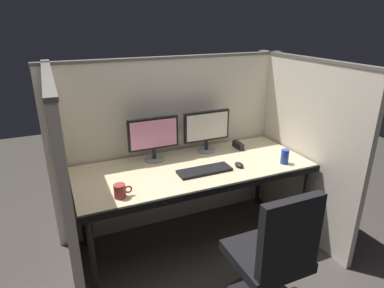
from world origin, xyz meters
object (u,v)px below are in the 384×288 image
(computer_mouse, at_px, (239,165))
(soda_can, at_px, (285,157))
(monitor_left, at_px, (153,136))
(keyboard_main, at_px, (205,170))
(office_chair, at_px, (269,273))
(red_stapler, at_px, (238,145))
(desk, at_px, (195,173))
(monitor_right, at_px, (207,128))
(coffee_mug, at_px, (120,191))

(computer_mouse, height_order, soda_can, soda_can)
(monitor_left, distance_m, keyboard_main, 0.52)
(office_chair, distance_m, red_stapler, 1.26)
(keyboard_main, bearing_deg, monitor_left, 127.50)
(computer_mouse, bearing_deg, soda_can, -13.64)
(desk, height_order, monitor_right, monitor_right)
(coffee_mug, relative_size, red_stapler, 0.84)
(coffee_mug, bearing_deg, desk, 19.68)
(soda_can, height_order, red_stapler, soda_can)
(soda_can, bearing_deg, monitor_left, 152.69)
(monitor_left, bearing_deg, coffee_mug, -128.12)
(monitor_right, bearing_deg, coffee_mug, -150.16)
(desk, height_order, computer_mouse, computer_mouse)
(computer_mouse, distance_m, soda_can, 0.39)
(monitor_left, relative_size, coffee_mug, 3.41)
(computer_mouse, xyz_separation_m, coffee_mug, (-0.99, -0.10, 0.03))
(desk, relative_size, monitor_right, 4.42)
(desk, xyz_separation_m, monitor_left, (-0.26, 0.27, 0.27))
(monitor_left, relative_size, monitor_right, 1.00)
(computer_mouse, relative_size, coffee_mug, 0.76)
(monitor_left, xyz_separation_m, keyboard_main, (0.29, -0.38, -0.20))
(desk, bearing_deg, monitor_left, 133.27)
(coffee_mug, bearing_deg, office_chair, -40.68)
(soda_can, bearing_deg, desk, 162.31)
(office_chair, xyz_separation_m, computer_mouse, (0.22, 0.76, 0.39))
(desk, xyz_separation_m, coffee_mug, (-0.66, -0.23, 0.10))
(monitor_left, distance_m, coffee_mug, 0.67)
(desk, xyz_separation_m, red_stapler, (0.54, 0.22, 0.08))
(monitor_left, height_order, monitor_right, same)
(computer_mouse, height_order, coffee_mug, coffee_mug)
(monitor_right, bearing_deg, desk, -130.44)
(coffee_mug, distance_m, soda_can, 1.37)
(keyboard_main, relative_size, red_stapler, 2.87)
(keyboard_main, height_order, red_stapler, red_stapler)
(office_chair, height_order, monitor_left, monitor_left)
(computer_mouse, xyz_separation_m, soda_can, (0.38, -0.09, 0.04))
(monitor_left, height_order, computer_mouse, monitor_left)
(desk, bearing_deg, computer_mouse, -22.08)
(office_chair, height_order, monitor_right, monitor_right)
(monitor_right, bearing_deg, monitor_left, -179.55)
(monitor_left, bearing_deg, keyboard_main, -52.50)
(monitor_right, distance_m, computer_mouse, 0.47)
(computer_mouse, relative_size, red_stapler, 0.64)
(keyboard_main, distance_m, coffee_mug, 0.70)
(red_stapler, bearing_deg, keyboard_main, -146.82)
(monitor_left, bearing_deg, monitor_right, 0.45)
(office_chair, distance_m, soda_can, 1.00)
(computer_mouse, height_order, red_stapler, red_stapler)
(red_stapler, bearing_deg, soda_can, -68.88)
(monitor_right, height_order, red_stapler, monitor_right)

